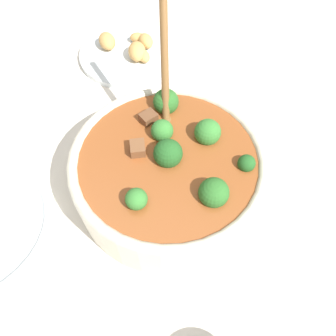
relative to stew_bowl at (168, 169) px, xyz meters
name	(u,v)px	position (x,y,z in m)	size (l,w,h in m)	color
ground_plane	(168,187)	(0.00, 0.00, -0.06)	(4.00, 4.00, 0.00)	silver
stew_bowl	(168,169)	(0.00, 0.00, 0.00)	(0.32, 0.30, 0.25)	beige
food_plate	(130,51)	(0.32, 0.17, -0.04)	(0.23, 0.23, 0.05)	white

